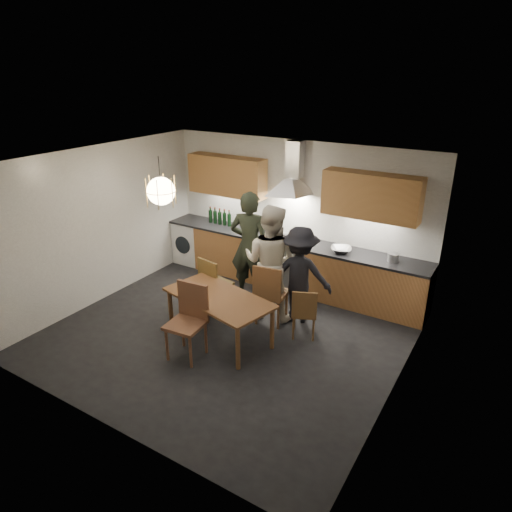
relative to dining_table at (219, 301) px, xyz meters
The scene contains 17 objects.
ground 0.62m from the dining_table, 75.80° to the left, with size 5.00×5.00×0.00m, color black.
room_shell 1.11m from the dining_table, 75.80° to the left, with size 5.02×4.52×2.61m.
counter_run 2.08m from the dining_table, 88.49° to the left, with size 5.00×0.62×0.90m.
range_stove 2.07m from the dining_table, 89.15° to the left, with size 0.90×0.60×0.92m.
wall_fixtures 2.53m from the dining_table, 89.19° to the left, with size 4.30×0.54×1.10m.
pendant_lamp 1.78m from the dining_table, behind, with size 0.43×0.43×0.70m.
dining_table is the anchor object (origin of this frame).
chair_back_left 0.85m from the dining_table, 132.50° to the left, with size 0.49×0.49×0.93m.
chair_back_mid 0.84m from the dining_table, 59.70° to the left, with size 0.51×0.51×1.00m.
chair_back_right 1.25m from the dining_table, 31.43° to the left, with size 0.47×0.47×0.80m.
chair_front 0.54m from the dining_table, 102.88° to the right, with size 0.51×0.51×1.05m.
person_left 1.43m from the dining_table, 103.20° to the left, with size 0.69×0.45×1.89m, color black.
person_mid 1.09m from the dining_table, 74.62° to the left, with size 0.90×0.70×1.84m, color beige.
person_right 1.34m from the dining_table, 55.88° to the left, with size 1.00×0.57×1.55m, color black.
mixing_bowl 2.29m from the dining_table, 62.47° to the left, with size 0.34×0.34×0.08m, color #B6B6B9.
stock_pot 2.83m from the dining_table, 47.78° to the left, with size 0.18×0.18×0.13m, color #ACACB0.
wine_bottles 2.66m from the dining_table, 124.99° to the left, with size 0.52×0.07×0.31m.
Camera 1 is at (3.45, -4.80, 3.75)m, focal length 32.00 mm.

